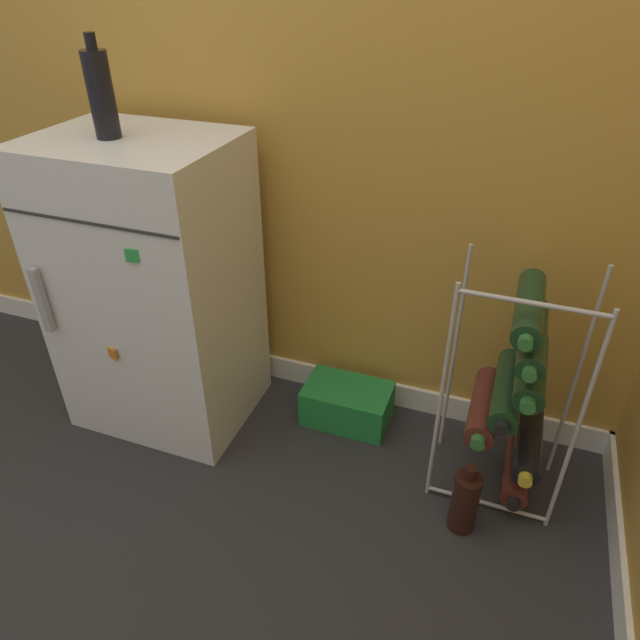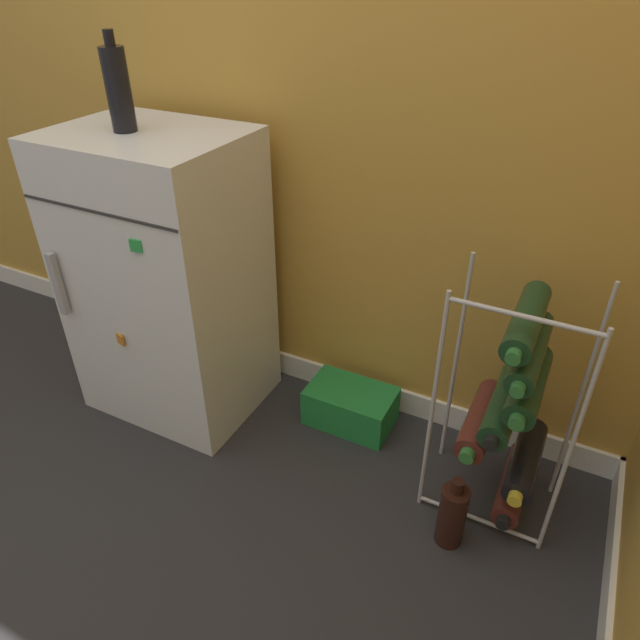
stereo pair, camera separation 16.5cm
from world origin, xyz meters
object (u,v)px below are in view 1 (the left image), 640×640
fridge_top_bottle (101,94)px  loose_bottle_floor (465,501)px  mini_fridge (155,289)px  wine_rack (517,393)px  soda_box (347,404)px

fridge_top_bottle → loose_bottle_floor: size_ratio=1.10×
mini_fridge → wine_rack: size_ratio=1.31×
loose_bottle_floor → soda_box: bearing=144.8°
mini_fridge → fridge_top_bottle: (-0.04, -0.02, 0.59)m
wine_rack → loose_bottle_floor: size_ratio=3.09×
fridge_top_bottle → loose_bottle_floor: bearing=-8.0°
wine_rack → fridge_top_bottle: 1.36m
wine_rack → soda_box: wine_rack is taller
mini_fridge → soda_box: (0.61, 0.14, -0.41)m
soda_box → mini_fridge: bearing=-167.2°
mini_fridge → soda_box: bearing=12.8°
fridge_top_bottle → loose_bottle_floor: 1.46m
mini_fridge → soda_box: mini_fridge is taller
wine_rack → loose_bottle_floor: 0.33m
soda_box → loose_bottle_floor: 0.54m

